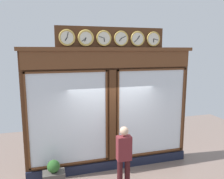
# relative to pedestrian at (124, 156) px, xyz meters

# --- Properties ---
(shop_facade) EXTENTS (4.99, 0.42, 4.17)m
(shop_facade) POSITION_rel_pedestrian_xyz_m (-0.00, -1.19, 0.93)
(shop_facade) COLOR #4C2B16
(shop_facade) RESTS_ON ground_plane
(pedestrian) EXTENTS (0.36, 0.22, 1.69)m
(pedestrian) POSITION_rel_pedestrian_xyz_m (0.00, 0.00, 0.00)
(pedestrian) COLOR #3A1316
(pedestrian) RESTS_ON ground_plane
(planter_shrub) EXTENTS (0.33, 0.33, 0.33)m
(planter_shrub) POSITION_rel_pedestrian_xyz_m (1.71, -0.55, -0.32)
(planter_shrub) COLOR #285623
(planter_shrub) RESTS_ON planter_box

